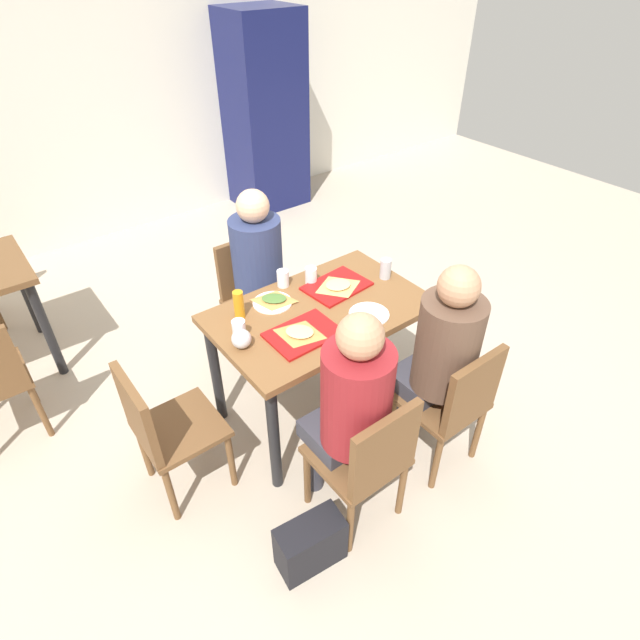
# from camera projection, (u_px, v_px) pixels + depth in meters

# --- Properties ---
(ground_plane) EXTENTS (10.00, 10.00, 0.02)m
(ground_plane) POSITION_uv_depth(u_px,v_px,m) (320.00, 407.00, 3.29)
(ground_plane) COLOR #B7A893
(back_wall) EXTENTS (10.00, 0.10, 2.80)m
(back_wall) POSITION_uv_depth(u_px,v_px,m) (97.00, 80.00, 4.46)
(back_wall) COLOR silver
(back_wall) RESTS_ON ground_plane
(main_table) EXTENTS (1.19, 0.74, 0.77)m
(main_table) POSITION_uv_depth(u_px,v_px,m) (320.00, 324.00, 2.88)
(main_table) COLOR brown
(main_table) RESTS_ON ground_plane
(chair_near_left) EXTENTS (0.40, 0.40, 0.84)m
(chair_near_left) POSITION_uv_depth(u_px,v_px,m) (368.00, 458.00, 2.37)
(chair_near_left) COLOR brown
(chair_near_left) RESTS_ON ground_plane
(chair_near_right) EXTENTS (0.40, 0.40, 0.84)m
(chair_near_right) POSITION_uv_depth(u_px,v_px,m) (454.00, 401.00, 2.65)
(chair_near_right) COLOR brown
(chair_near_right) RESTS_ON ground_plane
(chair_far_side) EXTENTS (0.40, 0.40, 0.84)m
(chair_far_side) POSITION_uv_depth(u_px,v_px,m) (252.00, 291.00, 3.47)
(chair_far_side) COLOR brown
(chair_far_side) RESTS_ON ground_plane
(chair_left_end) EXTENTS (0.40, 0.40, 0.84)m
(chair_left_end) POSITION_uv_depth(u_px,v_px,m) (162.00, 427.00, 2.52)
(chair_left_end) COLOR brown
(chair_left_end) RESTS_ON ground_plane
(person_in_red) EXTENTS (0.32, 0.42, 1.25)m
(person_in_red) POSITION_uv_depth(u_px,v_px,m) (351.00, 403.00, 2.31)
(person_in_red) COLOR #383842
(person_in_red) RESTS_ON ground_plane
(person_in_brown_jacket) EXTENTS (0.32, 0.42, 1.25)m
(person_in_brown_jacket) POSITION_uv_depth(u_px,v_px,m) (440.00, 351.00, 2.59)
(person_in_brown_jacket) COLOR #383842
(person_in_brown_jacket) RESTS_ON ground_plane
(person_far_side) EXTENTS (0.32, 0.42, 1.25)m
(person_far_side) POSITION_uv_depth(u_px,v_px,m) (261.00, 269.00, 3.23)
(person_far_side) COLOR #383842
(person_far_side) RESTS_ON ground_plane
(tray_red_near) EXTENTS (0.36, 0.26, 0.02)m
(tray_red_near) POSITION_uv_depth(u_px,v_px,m) (303.00, 334.00, 2.63)
(tray_red_near) COLOR #B21414
(tray_red_near) RESTS_ON main_table
(tray_red_far) EXTENTS (0.38, 0.29, 0.02)m
(tray_red_far) POSITION_uv_depth(u_px,v_px,m) (337.00, 286.00, 2.98)
(tray_red_far) COLOR #B21414
(tray_red_far) RESTS_ON main_table
(paper_plate_center) EXTENTS (0.22, 0.22, 0.01)m
(paper_plate_center) POSITION_uv_depth(u_px,v_px,m) (273.00, 303.00, 2.85)
(paper_plate_center) COLOR white
(paper_plate_center) RESTS_ON main_table
(paper_plate_near_edge) EXTENTS (0.22, 0.22, 0.01)m
(paper_plate_near_edge) POSITION_uv_depth(u_px,v_px,m) (369.00, 314.00, 2.77)
(paper_plate_near_edge) COLOR white
(paper_plate_near_edge) RESTS_ON main_table
(pizza_slice_a) EXTENTS (0.26, 0.26, 0.02)m
(pizza_slice_a) POSITION_uv_depth(u_px,v_px,m) (300.00, 333.00, 2.61)
(pizza_slice_a) COLOR #C68C47
(pizza_slice_a) RESTS_ON tray_red_near
(pizza_slice_b) EXTENTS (0.24, 0.22, 0.02)m
(pizza_slice_b) POSITION_uv_depth(u_px,v_px,m) (338.00, 285.00, 2.95)
(pizza_slice_b) COLOR #DBAD60
(pizza_slice_b) RESTS_ON tray_red_far
(pizza_slice_c) EXTENTS (0.24, 0.24, 0.02)m
(pizza_slice_c) POSITION_uv_depth(u_px,v_px,m) (274.00, 299.00, 2.86)
(pizza_slice_c) COLOR #C68C47
(pizza_slice_c) RESTS_ON paper_plate_center
(plastic_cup_a) EXTENTS (0.07, 0.07, 0.10)m
(plastic_cup_a) POSITION_uv_depth(u_px,v_px,m) (283.00, 278.00, 2.97)
(plastic_cup_a) COLOR white
(plastic_cup_a) RESTS_ON main_table
(plastic_cup_b) EXTENTS (0.07, 0.07, 0.10)m
(plastic_cup_b) POSITION_uv_depth(u_px,v_px,m) (362.00, 328.00, 2.60)
(plastic_cup_b) COLOR white
(plastic_cup_b) RESTS_ON main_table
(plastic_cup_c) EXTENTS (0.07, 0.07, 0.10)m
(plastic_cup_c) POSITION_uv_depth(u_px,v_px,m) (239.00, 329.00, 2.59)
(plastic_cup_c) COLOR white
(plastic_cup_c) RESTS_ON main_table
(plastic_cup_d) EXTENTS (0.07, 0.07, 0.10)m
(plastic_cup_d) POSITION_uv_depth(u_px,v_px,m) (311.00, 275.00, 2.99)
(plastic_cup_d) COLOR white
(plastic_cup_d) RESTS_ON main_table
(soda_can) EXTENTS (0.07, 0.07, 0.12)m
(soda_can) POSITION_uv_depth(u_px,v_px,m) (386.00, 269.00, 3.03)
(soda_can) COLOR #B7BCC6
(soda_can) RESTS_ON main_table
(condiment_bottle) EXTENTS (0.06, 0.06, 0.16)m
(condiment_bottle) POSITION_uv_depth(u_px,v_px,m) (239.00, 305.00, 2.71)
(condiment_bottle) COLOR orange
(condiment_bottle) RESTS_ON main_table
(foil_bundle) EXTENTS (0.10, 0.10, 0.10)m
(foil_bundle) POSITION_uv_depth(u_px,v_px,m) (241.00, 339.00, 2.53)
(foil_bundle) COLOR silver
(foil_bundle) RESTS_ON main_table
(handbag) EXTENTS (0.34, 0.20, 0.28)m
(handbag) POSITION_uv_depth(u_px,v_px,m) (311.00, 544.00, 2.40)
(handbag) COLOR black
(handbag) RESTS_ON ground_plane
(drink_fridge) EXTENTS (0.70, 0.60, 1.90)m
(drink_fridge) POSITION_uv_depth(u_px,v_px,m) (265.00, 114.00, 5.22)
(drink_fridge) COLOR #14194C
(drink_fridge) RESTS_ON ground_plane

